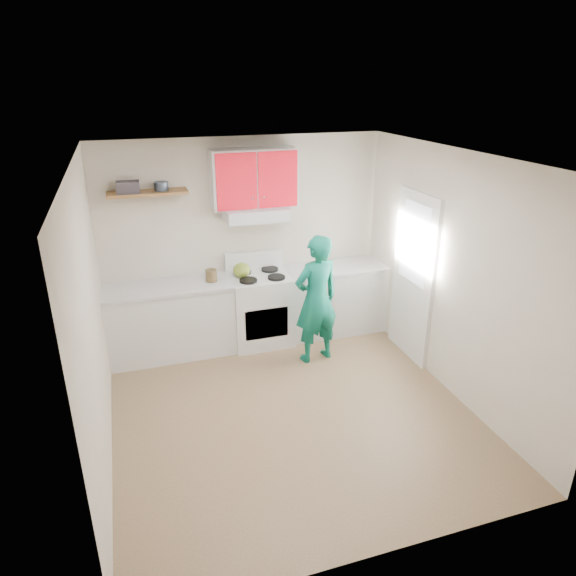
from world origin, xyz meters
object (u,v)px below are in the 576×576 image
object	(u,v)px
stove	(260,309)
crock	(211,276)
kettle	(242,270)
tin	(161,186)
person	(316,300)

from	to	relation	value
stove	crock	xyz separation A→B (m)	(-0.61, 0.00, 0.52)
kettle	crock	bearing A→B (deg)	165.46
tin	crock	distance (m)	1.22
stove	crock	distance (m)	0.80
kettle	person	bearing A→B (deg)	-60.22
stove	kettle	xyz separation A→B (m)	(-0.22, 0.03, 0.55)
crock	kettle	bearing A→B (deg)	3.19
kettle	person	world-z (taller)	person
kettle	crock	size ratio (longest dim) A/B	1.30
stove	person	world-z (taller)	person
crock	tin	bearing A→B (deg)	160.47
crock	person	size ratio (longest dim) A/B	0.11
person	kettle	bearing A→B (deg)	-53.36
crock	stove	bearing A→B (deg)	-0.43
stove	tin	world-z (taller)	tin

